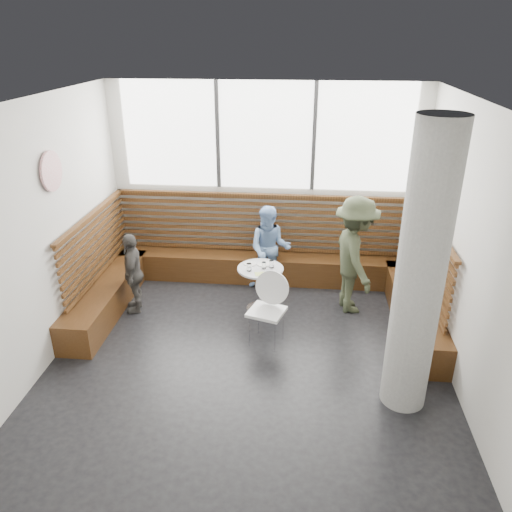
# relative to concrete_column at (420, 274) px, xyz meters

# --- Properties ---
(room) EXTENTS (5.00, 5.00, 3.20)m
(room) POSITION_rel_concrete_column_xyz_m (-1.85, 0.60, 0.00)
(room) COLOR silver
(room) RESTS_ON ground
(booth) EXTENTS (5.00, 2.50, 1.44)m
(booth) POSITION_rel_concrete_column_xyz_m (-1.85, 2.37, -1.19)
(booth) COLOR #3D230F
(booth) RESTS_ON ground
(concrete_column) EXTENTS (0.50, 0.50, 3.20)m
(concrete_column) POSITION_rel_concrete_column_xyz_m (0.00, 0.00, 0.00)
(concrete_column) COLOR gray
(concrete_column) RESTS_ON ground
(wall_art) EXTENTS (0.03, 0.50, 0.50)m
(wall_art) POSITION_rel_concrete_column_xyz_m (-4.31, 1.00, 0.70)
(wall_art) COLOR white
(wall_art) RESTS_ON room
(cafe_table) EXTENTS (0.68, 0.68, 0.70)m
(cafe_table) POSITION_rel_concrete_column_xyz_m (-1.81, 1.85, -1.10)
(cafe_table) COLOR silver
(cafe_table) RESTS_ON ground
(cafe_chair) EXTENTS (0.47, 0.46, 0.98)m
(cafe_chair) POSITION_rel_concrete_column_xyz_m (-1.65, 1.06, -1.02)
(cafe_chair) COLOR white
(cafe_chair) RESTS_ON ground
(adult_man) EXTENTS (0.88, 1.25, 1.77)m
(adult_man) POSITION_rel_concrete_column_xyz_m (-0.45, 2.02, -0.72)
(adult_man) COLOR #39412B
(adult_man) RESTS_ON ground
(child_back) EXTENTS (0.69, 0.54, 1.40)m
(child_back) POSITION_rel_concrete_column_xyz_m (-1.73, 2.57, -0.90)
(child_back) COLOR #7FA6DC
(child_back) RESTS_ON ground
(child_left) EXTENTS (0.44, 0.77, 1.23)m
(child_left) POSITION_rel_concrete_column_xyz_m (-3.68, 1.67, -0.98)
(child_left) COLOR #4D4A45
(child_left) RESTS_ON ground
(plate_near) EXTENTS (0.19, 0.19, 0.01)m
(plate_near) POSITION_rel_concrete_column_xyz_m (-1.98, 1.97, -0.90)
(plate_near) COLOR white
(plate_near) RESTS_ON cafe_table
(plate_far) EXTENTS (0.21, 0.21, 0.01)m
(plate_far) POSITION_rel_concrete_column_xyz_m (-1.77, 1.98, -0.90)
(plate_far) COLOR white
(plate_far) RESTS_ON cafe_table
(glass_left) EXTENTS (0.07, 0.07, 0.11)m
(glass_left) POSITION_rel_concrete_column_xyz_m (-1.97, 1.74, -0.85)
(glass_left) COLOR white
(glass_left) RESTS_ON cafe_table
(glass_mid) EXTENTS (0.07, 0.07, 0.10)m
(glass_mid) POSITION_rel_concrete_column_xyz_m (-1.76, 1.83, -0.85)
(glass_mid) COLOR white
(glass_mid) RESTS_ON cafe_table
(glass_right) EXTENTS (0.07, 0.07, 0.12)m
(glass_right) POSITION_rel_concrete_column_xyz_m (-1.65, 1.88, -0.84)
(glass_right) COLOR white
(glass_right) RESTS_ON cafe_table
(menu_card) EXTENTS (0.21, 0.17, 0.00)m
(menu_card) POSITION_rel_concrete_column_xyz_m (-1.78, 1.65, -0.90)
(menu_card) COLOR #A5C64C
(menu_card) RESTS_ON cafe_table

